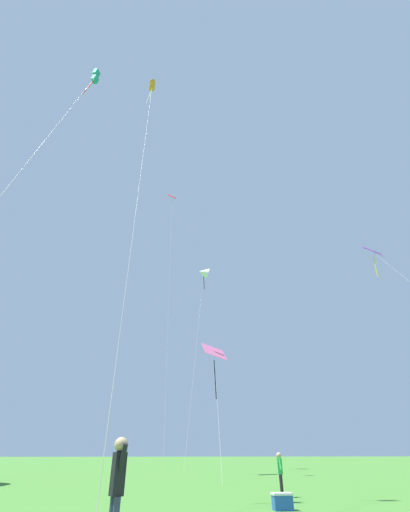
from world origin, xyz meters
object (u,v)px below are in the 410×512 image
at_px(person_far_back, 280,470).
at_px(picnic_cooler, 282,501).
at_px(kite_pink_low, 215,361).
at_px(kite_orange_box, 152,90).
at_px(person_with_spool, 117,483).
at_px(kite_purple_streamer, 377,257).
at_px(kite_white_distant, 203,273).
at_px(kite_red_high, 172,213).
at_px(kite_teal_box, 94,78).

bearing_deg(person_far_back, picnic_cooler, -107.45).
height_order(kite_pink_low, picnic_cooler, kite_pink_low).
distance_m(kite_orange_box, person_with_spool, 22.85).
height_order(person_with_spool, picnic_cooler, person_with_spool).
bearing_deg(kite_purple_streamer, kite_white_distant, 119.45).
relative_size(kite_white_distant, kite_orange_box, 1.03).
relative_size(kite_purple_streamer, kite_red_high, 0.62).
bearing_deg(kite_teal_box, kite_orange_box, 0.21).
xyz_separation_m(kite_white_distant, person_with_spool, (-5.74, -36.81, -22.48)).
bearing_deg(kite_white_distant, picnic_cooler, -92.33).
bearing_deg(kite_red_high, kite_pink_low, 20.57).
relative_size(kite_white_distant, kite_pink_low, 2.08).
relative_size(person_far_back, picnic_cooler, 2.51).
bearing_deg(kite_purple_streamer, person_with_spool, -137.45).
bearing_deg(person_far_back, kite_orange_box, -175.07).
distance_m(kite_orange_box, person_far_back, 22.47).
bearing_deg(person_with_spool, person_far_back, 57.44).
bearing_deg(kite_red_high, picnic_cooler, -78.78).
bearing_deg(person_far_back, kite_red_high, 107.60).
bearing_deg(kite_purple_streamer, kite_orange_box, -156.81).
bearing_deg(kite_orange_box, person_far_back, 4.93).
xyz_separation_m(kite_teal_box, kite_pink_low, (10.27, 17.23, -14.03)).
height_order(person_with_spool, person_far_back, person_with_spool).
height_order(kite_orange_box, person_far_back, kite_orange_box).
distance_m(person_far_back, picnic_cooler, 3.69).
distance_m(kite_white_distant, picnic_cooler, 39.28).
height_order(kite_orange_box, person_with_spool, kite_orange_box).
distance_m(kite_purple_streamer, person_far_back, 20.14).
height_order(kite_pink_low, kite_red_high, kite_red_high).
bearing_deg(kite_red_high, kite_purple_streamer, -24.35).
xyz_separation_m(person_with_spool, person_far_back, (5.53, 8.67, -0.13)).
relative_size(kite_red_high, person_with_spool, 15.59).
bearing_deg(person_with_spool, kite_pink_low, 77.87).
distance_m(kite_orange_box, picnic_cooler, 23.01).
bearing_deg(kite_white_distant, kite_pink_low, -91.48).
bearing_deg(person_far_back, kite_white_distant, 89.59).
bearing_deg(kite_orange_box, kite_pink_low, 69.32).
xyz_separation_m(kite_white_distant, kite_orange_box, (-6.80, -28.72, -1.14)).
xyz_separation_m(kite_white_distant, picnic_cooler, (-1.29, -31.60, -23.30)).
relative_size(kite_white_distant, kite_teal_box, 1.02).
height_order(kite_red_high, person_with_spool, kite_red_high).
distance_m(kite_purple_streamer, kite_teal_box, 24.83).
relative_size(kite_purple_streamer, kite_pink_low, 1.43).
xyz_separation_m(kite_white_distant, kite_purple_streamer, (11.73, -20.78, -8.17)).
bearing_deg(picnic_cooler, kite_teal_box, 162.81).
bearing_deg(kite_teal_box, picnic_cooler, -17.19).
distance_m(kite_teal_box, person_far_back, 24.27).
bearing_deg(kite_teal_box, kite_purple_streamer, 19.63).
bearing_deg(picnic_cooler, kite_red_high, 101.22).
bearing_deg(person_far_back, person_with_spool, -122.56).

